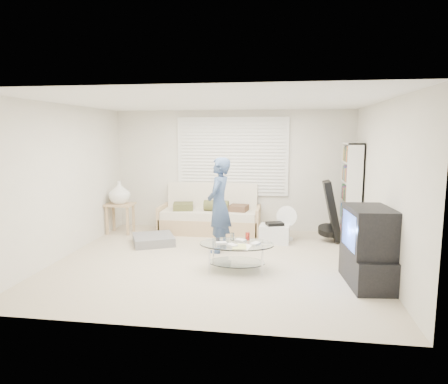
% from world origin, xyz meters
% --- Properties ---
extents(ground, '(5.00, 5.00, 0.00)m').
position_xyz_m(ground, '(0.00, 0.00, 0.00)').
color(ground, '#BCAB92').
rests_on(ground, ground).
extents(room_shell, '(5.02, 4.52, 2.51)m').
position_xyz_m(room_shell, '(0.00, 0.48, 1.63)').
color(room_shell, silver).
rests_on(room_shell, ground).
extents(window_blinds, '(2.32, 0.08, 1.62)m').
position_xyz_m(window_blinds, '(0.00, 2.20, 1.55)').
color(window_blinds, silver).
rests_on(window_blinds, ground).
extents(futon_sofa, '(2.04, 0.82, 1.00)m').
position_xyz_m(futon_sofa, '(-0.42, 1.87, 0.33)').
color(futon_sofa, tan).
rests_on(futon_sofa, ground).
extents(grey_floor_pillow, '(0.94, 0.94, 0.16)m').
position_xyz_m(grey_floor_pillow, '(-1.30, 0.84, 0.08)').
color(grey_floor_pillow, slate).
rests_on(grey_floor_pillow, ground).
extents(side_table, '(0.54, 0.43, 1.07)m').
position_xyz_m(side_table, '(-2.22, 1.53, 0.79)').
color(side_table, tan).
rests_on(side_table, ground).
extents(bookshelf, '(0.29, 0.78, 1.86)m').
position_xyz_m(bookshelf, '(2.32, 1.64, 0.93)').
color(bookshelf, white).
rests_on(bookshelf, ground).
extents(guitar_case, '(0.43, 0.42, 1.13)m').
position_xyz_m(guitar_case, '(1.97, 1.48, 0.51)').
color(guitar_case, black).
rests_on(guitar_case, ground).
extents(floor_fan, '(0.41, 0.27, 0.66)m').
position_xyz_m(floor_fan, '(1.14, 1.50, 0.39)').
color(floor_fan, white).
rests_on(floor_fan, ground).
extents(storage_bin, '(0.58, 0.43, 0.38)m').
position_xyz_m(storage_bin, '(0.92, 1.27, 0.17)').
color(storage_bin, white).
rests_on(storage_bin, ground).
extents(tv_unit, '(0.62, 1.02, 1.06)m').
position_xyz_m(tv_unit, '(2.20, -0.66, 0.51)').
color(tv_unit, black).
rests_on(tv_unit, ground).
extents(coffee_table, '(1.13, 0.75, 0.53)m').
position_xyz_m(coffee_table, '(0.39, -0.36, 0.33)').
color(coffee_table, silver).
rests_on(coffee_table, ground).
extents(standing_person, '(0.48, 0.65, 1.63)m').
position_xyz_m(standing_person, '(-0.02, 0.57, 0.81)').
color(standing_person, navy).
rests_on(standing_person, ground).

